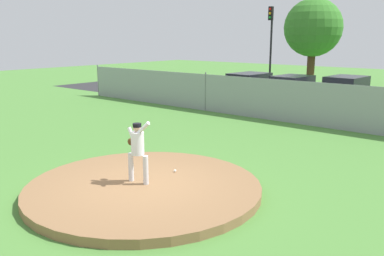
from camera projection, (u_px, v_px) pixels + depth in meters
name	position (u px, v px, depth m)	size (l,w,h in m)	color
ground_plane	(267.00, 144.00, 14.64)	(80.00, 80.00, 0.00)	#4C8438
asphalt_strip	(351.00, 112.00, 21.00)	(44.00, 7.00, 0.01)	#2B2B2D
pitchers_mound	(144.00, 188.00, 10.13)	(5.76, 5.76, 0.21)	olive
pitcher_youth	(137.00, 146.00, 10.01)	(0.81, 0.32, 1.59)	silver
baseball	(175.00, 171.00, 10.96)	(0.07, 0.07, 0.07)	white
chainlink_fence	(315.00, 104.00, 17.43)	(29.72, 0.07, 1.99)	gray
parked_car_silver	(346.00, 94.00, 21.40)	(2.00, 4.15, 1.76)	#B7BABF
parked_car_charcoal	(249.00, 88.00, 24.22)	(2.10, 4.44, 1.69)	#232328
parked_car_white	(292.00, 92.00, 22.48)	(1.99, 4.14, 1.69)	silver
traffic_cone_orange	(239.00, 93.00, 26.32)	(0.40, 0.40, 0.55)	orange
traffic_light_near	(271.00, 35.00, 28.12)	(0.28, 0.46, 5.77)	black
tree_tall_centre	(313.00, 28.00, 29.87)	(4.20, 4.20, 6.52)	#4C331E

